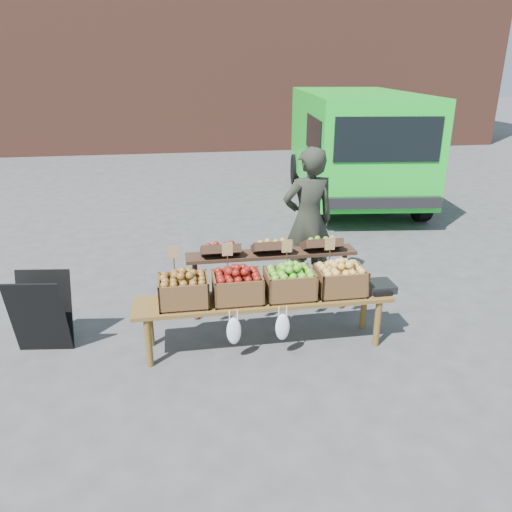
{
  "coord_description": "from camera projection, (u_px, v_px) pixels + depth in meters",
  "views": [
    {
      "loc": [
        0.01,
        -4.55,
        2.85
      ],
      "look_at": [
        0.86,
        0.59,
        0.85
      ],
      "focal_mm": 35.0,
      "sensor_mm": 36.0,
      "label": 1
    }
  ],
  "objects": [
    {
      "name": "back_table",
      "position": [
        271.0,
        274.0,
        5.93
      ],
      "size": [
        2.1,
        0.44,
        1.04
      ],
      "primitive_type": null,
      "color": "#382318",
      "rests_on": "ground"
    },
    {
      "name": "crate_russet_pears",
      "position": [
        238.0,
        287.0,
        5.13
      ],
      "size": [
        0.5,
        0.4,
        0.28
      ],
      "primitive_type": null,
      "color": "#6F0709",
      "rests_on": "display_bench"
    },
    {
      "name": "ground",
      "position": [
        184.0,
        357.0,
        5.21
      ],
      "size": [
        80.0,
        80.0,
        0.0
      ],
      "primitive_type": "plane",
      "color": "#49494C"
    },
    {
      "name": "weighing_scale",
      "position": [
        377.0,
        286.0,
        5.39
      ],
      "size": [
        0.34,
        0.3,
        0.08
      ],
      "primitive_type": "cube",
      "color": "black",
      "rests_on": "display_bench"
    },
    {
      "name": "crate_green_apples",
      "position": [
        340.0,
        280.0,
        5.29
      ],
      "size": [
        0.5,
        0.4,
        0.28
      ],
      "primitive_type": null,
      "color": "gold",
      "rests_on": "display_bench"
    },
    {
      "name": "vendor",
      "position": [
        308.0,
        221.0,
        6.45
      ],
      "size": [
        0.75,
        0.54,
        1.92
      ],
      "primitive_type": "imported",
      "rotation": [
        0.0,
        0.0,
        3.27
      ],
      "color": "#262A20",
      "rests_on": "ground"
    },
    {
      "name": "display_bench",
      "position": [
        264.0,
        322.0,
        5.32
      ],
      "size": [
        2.7,
        0.56,
        0.57
      ],
      "primitive_type": null,
      "color": "brown",
      "rests_on": "ground"
    },
    {
      "name": "crate_red_apples",
      "position": [
        290.0,
        284.0,
        5.21
      ],
      "size": [
        0.5,
        0.4,
        0.28
      ],
      "primitive_type": null,
      "color": "#529D1C",
      "rests_on": "display_bench"
    },
    {
      "name": "delivery_van",
      "position": [
        353.0,
        148.0,
        10.84
      ],
      "size": [
        2.98,
        5.43,
        2.32
      ],
      "primitive_type": null,
      "rotation": [
        0.0,
        0.0,
        -0.12
      ],
      "color": "#15D62B",
      "rests_on": "ground"
    },
    {
      "name": "chalkboard_sign",
      "position": [
        41.0,
        313.0,
        5.2
      ],
      "size": [
        0.6,
        0.38,
        0.86
      ],
      "primitive_type": null,
      "rotation": [
        0.0,
        0.0,
        -0.13
      ],
      "color": "black",
      "rests_on": "ground"
    },
    {
      "name": "crate_golden_apples",
      "position": [
        184.0,
        291.0,
        5.04
      ],
      "size": [
        0.5,
        0.4,
        0.28
      ],
      "primitive_type": null,
      "color": "olive",
      "rests_on": "display_bench"
    }
  ]
}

